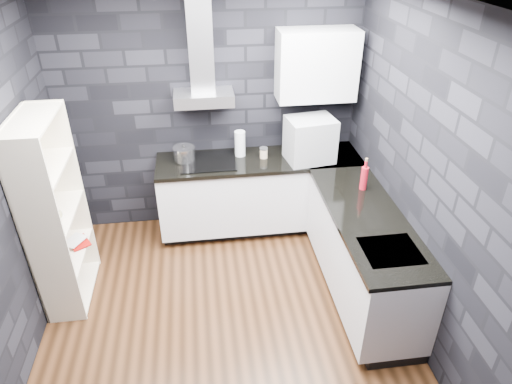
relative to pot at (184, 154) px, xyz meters
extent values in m
plane|color=#452714|center=(0.29, -1.36, -0.98)|extent=(3.20, 3.20, 0.00)
cube|color=black|center=(0.29, 0.27, 0.37)|extent=(3.20, 0.05, 2.70)
cube|color=black|center=(0.29, -2.98, 0.37)|extent=(3.20, 0.05, 2.70)
cube|color=black|center=(1.92, -1.36, 0.37)|extent=(0.05, 3.20, 2.70)
cube|color=black|center=(0.79, -0.02, -0.93)|extent=(2.18, 0.50, 0.10)
cube|color=black|center=(1.63, -1.26, -0.93)|extent=(0.50, 1.78, 0.10)
cube|color=white|center=(0.79, -0.06, -0.50)|extent=(2.20, 0.60, 0.76)
cube|color=white|center=(1.59, -1.26, -0.50)|extent=(0.60, 1.80, 0.76)
cube|color=black|center=(0.79, -0.07, -0.10)|extent=(2.20, 0.62, 0.04)
cube|color=black|center=(1.58, -1.26, -0.10)|extent=(0.62, 1.80, 0.04)
cube|color=black|center=(1.59, -0.06, -0.10)|extent=(0.62, 0.62, 0.04)
cube|color=silver|center=(0.24, 0.07, 0.58)|extent=(0.60, 0.34, 0.12)
cube|color=silver|center=(0.24, 0.14, 1.09)|extent=(0.24, 0.20, 0.90)
cube|color=silver|center=(1.39, 0.07, 0.87)|extent=(0.80, 0.35, 0.70)
cube|color=black|center=(0.24, -0.06, -0.07)|extent=(0.58, 0.50, 0.01)
cube|color=silver|center=(1.59, -1.76, -0.08)|extent=(0.44, 0.40, 0.01)
cylinder|color=silver|center=(0.00, 0.00, 0.00)|extent=(0.28, 0.28, 0.13)
cylinder|color=white|center=(0.60, 0.05, 0.06)|extent=(0.15, 0.15, 0.28)
cylinder|color=#CAB18B|center=(0.85, -0.05, -0.03)|extent=(0.11, 0.11, 0.10)
cylinder|color=silver|center=(1.11, -0.08, -0.02)|extent=(0.10, 0.10, 0.12)
cube|color=#A2A5A9|center=(1.32, -0.15, 0.15)|extent=(0.53, 0.44, 0.48)
cylinder|color=#A31120|center=(1.69, -0.82, 0.04)|extent=(0.08, 0.08, 0.23)
cube|color=beige|center=(-1.13, -0.88, -0.08)|extent=(0.44, 0.84, 1.80)
imported|color=white|center=(-1.13, -0.99, -0.04)|extent=(0.26, 0.26, 0.05)
imported|color=#900A07|center=(-1.11, -0.78, -0.41)|extent=(0.16, 0.10, 0.23)
imported|color=#B2B2B2|center=(-1.14, -0.70, -0.38)|extent=(0.14, 0.09, 0.21)
camera|label=1|loc=(0.17, -4.40, 2.16)|focal=32.00mm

